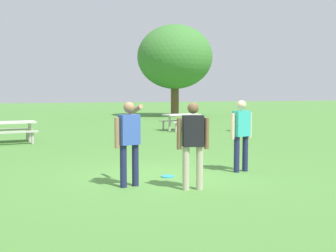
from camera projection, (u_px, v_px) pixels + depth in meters
ground_plane at (159, 178)px, 9.26m from camera, size 120.00×120.00×0.00m
person_thrower at (129, 137)px, 8.34m from camera, size 0.60×0.77×1.64m
person_catcher at (241, 131)px, 9.88m from camera, size 0.59×0.31×1.64m
person_bystander at (193, 140)px, 8.06m from camera, size 0.60×0.29×1.64m
frisbee at (168, 176)px, 9.34m from camera, size 0.28×0.28×0.03m
picnic_table_near at (10, 127)px, 15.30m from camera, size 1.89×1.66×0.77m
picnic_table_far at (182, 118)px, 20.24m from camera, size 1.95×1.74×0.77m
trash_can_further_along at (244, 121)px, 19.68m from camera, size 0.59×0.59×0.96m
tree_far_right at (175, 57)px, 31.10m from camera, size 5.40×5.40×6.57m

